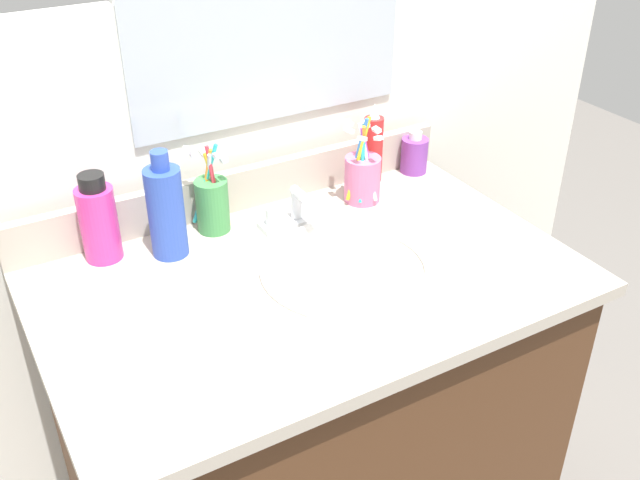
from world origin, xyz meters
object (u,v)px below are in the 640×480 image
object	(u,v)px
bottle_spray_red	(373,147)
bottle_shampoo_blue	(166,211)
bottle_soap_pink	(99,221)
cup_green	(212,203)
faucet	(298,212)
cup_pink	(362,177)
bottle_cream_purple	(414,154)

from	to	relation	value
bottle_spray_red	bottle_shampoo_blue	bearing A→B (deg)	-172.21
bottle_soap_pink	cup_green	bearing A→B (deg)	-1.99
faucet	cup_pink	bearing A→B (deg)	7.43
bottle_shampoo_blue	cup_green	world-z (taller)	bottle_shampoo_blue
cup_pink	bottle_cream_purple	bearing A→B (deg)	17.94
bottle_soap_pink	bottle_spray_red	xyz separation A→B (m)	(0.62, 0.02, 0.00)
bottle_shampoo_blue	cup_pink	bearing A→B (deg)	-0.14
bottle_shampoo_blue	bottle_spray_red	size ratio (longest dim) A/B	1.16
bottle_spray_red	bottle_soap_pink	bearing A→B (deg)	-178.19
bottle_cream_purple	bottle_soap_pink	distance (m)	0.73
bottle_shampoo_blue	bottle_spray_red	world-z (taller)	bottle_shampoo_blue
faucet	cup_green	distance (m)	0.17
bottle_shampoo_blue	cup_pink	distance (m)	0.44
bottle_cream_purple	faucet	bearing A→B (deg)	-167.04
faucet	cup_green	world-z (taller)	cup_green
cup_pink	bottle_soap_pink	bearing A→B (deg)	174.71
bottle_soap_pink	cup_green	distance (m)	0.22
faucet	bottle_spray_red	size ratio (longest dim) A/B	0.87
bottle_spray_red	cup_pink	size ratio (longest dim) A/B	0.97
bottle_shampoo_blue	cup_green	distance (m)	0.12
bottle_cream_purple	cup_pink	bearing A→B (deg)	-162.06
faucet	bottle_cream_purple	xyz separation A→B (m)	(0.35, 0.08, 0.02)
faucet	cup_pink	xyz separation A→B (m)	(0.17, 0.02, 0.03)
faucet	bottle_spray_red	bearing A→B (deg)	20.92
faucet	bottle_shampoo_blue	size ratio (longest dim) A/B	0.75
bottle_shampoo_blue	bottle_spray_red	xyz separation A→B (m)	(0.51, 0.07, -0.01)
cup_pink	cup_green	distance (m)	0.33
faucet	cup_green	size ratio (longest dim) A/B	0.85
bottle_soap_pink	bottle_spray_red	size ratio (longest dim) A/B	0.95
bottle_shampoo_blue	bottle_soap_pink	bearing A→B (deg)	156.49
faucet	bottle_cream_purple	distance (m)	0.36
faucet	bottle_spray_red	xyz separation A→B (m)	(0.24, 0.09, 0.05)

